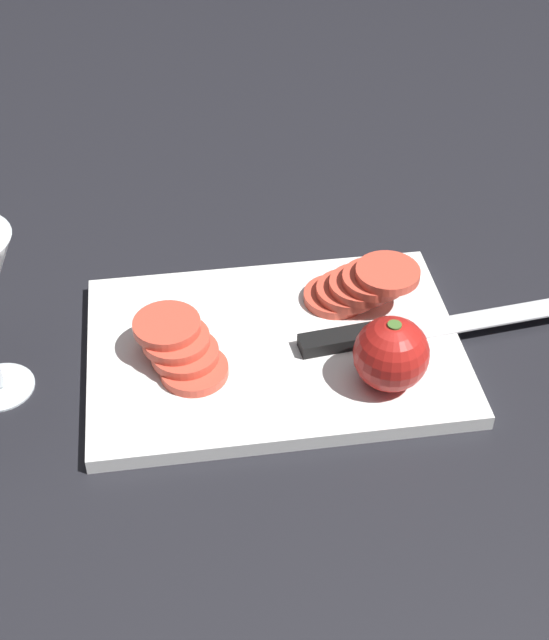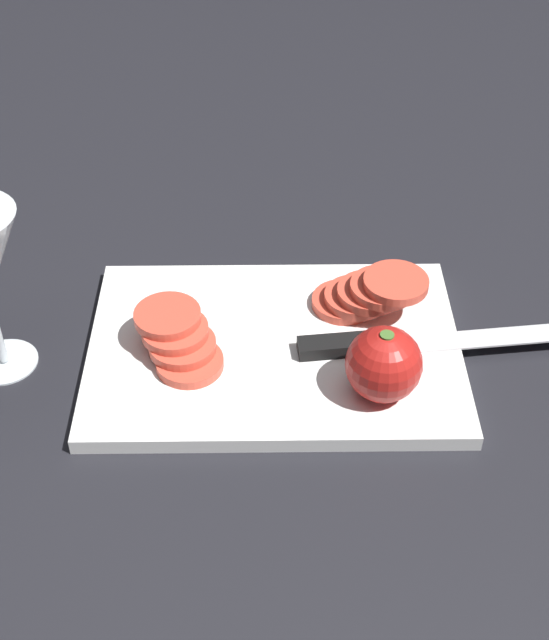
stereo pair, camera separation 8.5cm
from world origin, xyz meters
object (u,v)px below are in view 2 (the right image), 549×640
(tomato_slice_stack_near, at_px, (179,338))
(tomato_slice_stack_far, at_px, (369,293))
(whole_tomato, at_px, (384,364))
(knife, at_px, (381,343))

(tomato_slice_stack_near, xyz_separation_m, tomato_slice_stack_far, (-0.19, -0.06, 0.00))
(whole_tomato, relative_size, tomato_slice_stack_far, 0.63)
(whole_tomato, bearing_deg, tomato_slice_stack_near, -16.36)
(knife, xyz_separation_m, tomato_slice_stack_near, (0.19, 0.00, 0.01))
(tomato_slice_stack_near, distance_m, tomato_slice_stack_far, 0.20)
(whole_tomato, relative_size, knife, 0.25)
(knife, bearing_deg, whole_tomato, -101.98)
(whole_tomato, distance_m, tomato_slice_stack_far, 0.12)
(tomato_slice_stack_far, bearing_deg, knife, 97.95)
(knife, xyz_separation_m, tomato_slice_stack_far, (0.01, -0.06, 0.02))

